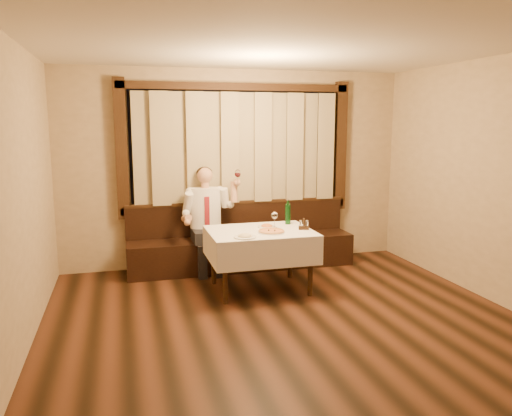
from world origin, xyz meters
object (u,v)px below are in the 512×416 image
object	(u,v)px
cruet_caddy	(304,226)
pasta_red	(267,225)
pasta_cream	(245,235)
seated_man	(207,212)
pizza	(271,231)
dining_table	(260,239)
banquette	(241,246)
green_bottle	(288,214)

from	to	relation	value
cruet_caddy	pasta_red	bearing A→B (deg)	164.75
pasta_cream	seated_man	size ratio (longest dim) A/B	0.18
pasta_red	pizza	bearing A→B (deg)	-95.52
dining_table	banquette	bearing A→B (deg)	90.00
pasta_cream	green_bottle	xyz separation A→B (m)	(0.72, 0.61, 0.10)
dining_table	cruet_caddy	size ratio (longest dim) A/B	9.12
banquette	pizza	xyz separation A→B (m)	(0.10, -1.18, 0.46)
dining_table	pizza	world-z (taller)	pizza
pizza	pasta_red	size ratio (longest dim) A/B	1.43
banquette	dining_table	xyz separation A→B (m)	(0.00, -1.02, 0.34)
cruet_caddy	seated_man	xyz separation A→B (m)	(-1.03, 1.03, 0.04)
banquette	pasta_red	world-z (taller)	banquette
banquette	green_bottle	distance (m)	1.05
dining_table	green_bottle	xyz separation A→B (m)	(0.45, 0.27, 0.24)
pizza	green_bottle	bearing A→B (deg)	50.40
pasta_cream	seated_man	world-z (taller)	seated_man
pasta_red	green_bottle	distance (m)	0.36
dining_table	seated_man	world-z (taller)	seated_man
pasta_red	green_bottle	xyz separation A→B (m)	(0.32, 0.12, 0.11)
cruet_caddy	banquette	bearing A→B (deg)	131.56
seated_man	pasta_red	bearing A→B (deg)	-51.36
pizza	green_bottle	world-z (taller)	green_bottle
pasta_cream	seated_man	distance (m)	1.29
pasta_red	green_bottle	bearing A→B (deg)	20.76
pasta_red	banquette	bearing A→B (deg)	98.15
pizza	pasta_cream	bearing A→B (deg)	-153.42
pizza	green_bottle	xyz separation A→B (m)	(0.35, 0.43, 0.12)
cruet_caddy	pasta_cream	bearing A→B (deg)	-147.06
banquette	dining_table	bearing A→B (deg)	-90.00
banquette	dining_table	size ratio (longest dim) A/B	2.52
banquette	dining_table	world-z (taller)	banquette
banquette	green_bottle	bearing A→B (deg)	-59.20
pasta_cream	cruet_caddy	xyz separation A→B (m)	(0.81, 0.24, 0.01)
pizza	cruet_caddy	xyz separation A→B (m)	(0.43, 0.05, 0.03)
pasta_cream	seated_man	bearing A→B (deg)	100.00
green_bottle	cruet_caddy	distance (m)	0.39
pizza	cruet_caddy	world-z (taller)	cruet_caddy
banquette	seated_man	bearing A→B (deg)	-169.78
dining_table	cruet_caddy	distance (m)	0.56
dining_table	seated_man	size ratio (longest dim) A/B	0.87
dining_table	pizza	distance (m)	0.22
banquette	cruet_caddy	distance (m)	1.34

